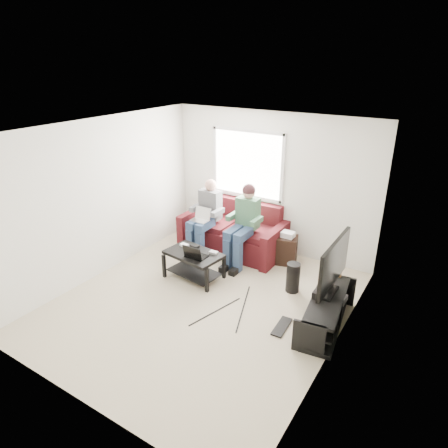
# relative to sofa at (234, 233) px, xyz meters

# --- Properties ---
(floor) EXTENTS (4.50, 4.50, 0.00)m
(floor) POSITION_rel_sofa_xyz_m (0.53, -1.82, -0.33)
(floor) COLOR #BCAE92
(floor) RESTS_ON ground
(ceiling) EXTENTS (4.50, 4.50, 0.00)m
(ceiling) POSITION_rel_sofa_xyz_m (0.53, -1.82, 2.27)
(ceiling) COLOR white
(ceiling) RESTS_ON wall_back
(wall_back) EXTENTS (4.50, 0.00, 4.50)m
(wall_back) POSITION_rel_sofa_xyz_m (0.53, 0.43, 0.97)
(wall_back) COLOR silver
(wall_back) RESTS_ON floor
(wall_front) EXTENTS (4.50, 0.00, 4.50)m
(wall_front) POSITION_rel_sofa_xyz_m (0.53, -4.07, 0.97)
(wall_front) COLOR silver
(wall_front) RESTS_ON floor
(wall_left) EXTENTS (0.00, 4.50, 4.50)m
(wall_left) POSITION_rel_sofa_xyz_m (-1.47, -1.82, 0.97)
(wall_left) COLOR silver
(wall_left) RESTS_ON floor
(wall_right) EXTENTS (0.00, 4.50, 4.50)m
(wall_right) POSITION_rel_sofa_xyz_m (2.53, -1.82, 0.97)
(wall_right) COLOR silver
(wall_right) RESTS_ON floor
(window) EXTENTS (1.48, 0.04, 1.28)m
(window) POSITION_rel_sofa_xyz_m (0.03, 0.41, 1.27)
(window) COLOR white
(window) RESTS_ON wall_back
(sofa) EXTENTS (1.94, 0.97, 0.92)m
(sofa) POSITION_rel_sofa_xyz_m (0.00, 0.00, 0.00)
(sofa) COLOR #4C1315
(sofa) RESTS_ON floor
(person_left) EXTENTS (0.40, 0.70, 1.38)m
(person_left) POSITION_rel_sofa_xyz_m (-0.40, -0.36, 0.43)
(person_left) COLOR navy
(person_left) RESTS_ON sofa
(person_right) EXTENTS (0.40, 0.71, 1.43)m
(person_right) POSITION_rel_sofa_xyz_m (0.40, -0.34, 0.49)
(person_right) COLOR navy
(person_right) RESTS_ON sofa
(laptop_silver) EXTENTS (0.35, 0.27, 0.24)m
(laptop_silver) POSITION_rel_sofa_xyz_m (-0.40, -0.53, 0.42)
(laptop_silver) COLOR silver
(laptop_silver) RESTS_ON person_left
(coffee_table) EXTENTS (1.00, 0.68, 0.47)m
(coffee_table) POSITION_rel_sofa_xyz_m (-0.01, -1.28, 0.01)
(coffee_table) COLOR black
(coffee_table) RESTS_ON floor
(laptop_black) EXTENTS (0.34, 0.24, 0.24)m
(laptop_black) POSITION_rel_sofa_xyz_m (0.11, -1.36, 0.25)
(laptop_black) COLOR black
(laptop_black) RESTS_ON coffee_table
(controller_a) EXTENTS (0.15, 0.10, 0.04)m
(controller_a) POSITION_rel_sofa_xyz_m (-0.29, -1.16, 0.15)
(controller_a) COLOR silver
(controller_a) RESTS_ON coffee_table
(controller_b) EXTENTS (0.15, 0.11, 0.04)m
(controller_b) POSITION_rel_sofa_xyz_m (-0.11, -1.10, 0.15)
(controller_b) COLOR black
(controller_b) RESTS_ON coffee_table
(controller_c) EXTENTS (0.14, 0.09, 0.04)m
(controller_c) POSITION_rel_sofa_xyz_m (0.29, -1.13, 0.15)
(controller_c) COLOR gray
(controller_c) RESTS_ON coffee_table
(tv_stand) EXTENTS (0.60, 1.42, 0.46)m
(tv_stand) POSITION_rel_sofa_xyz_m (2.30, -1.38, -0.13)
(tv_stand) COLOR black
(tv_stand) RESTS_ON floor
(tv) EXTENTS (0.12, 1.10, 0.81)m
(tv) POSITION_rel_sofa_xyz_m (2.30, -1.28, 0.58)
(tv) COLOR black
(tv) RESTS_ON tv_stand
(soundbar) EXTENTS (0.12, 0.50, 0.10)m
(soundbar) POSITION_rel_sofa_xyz_m (2.18, -1.28, 0.17)
(soundbar) COLOR black
(soundbar) RESTS_ON tv_stand
(drink_cup) EXTENTS (0.08, 0.08, 0.12)m
(drink_cup) POSITION_rel_sofa_xyz_m (2.25, -0.75, 0.18)
(drink_cup) COLOR #AD7B4A
(drink_cup) RESTS_ON tv_stand
(console_white) EXTENTS (0.30, 0.22, 0.06)m
(console_white) POSITION_rel_sofa_xyz_m (2.30, -1.78, -0.06)
(console_white) COLOR silver
(console_white) RESTS_ON tv_stand
(console_grey) EXTENTS (0.34, 0.26, 0.08)m
(console_grey) POSITION_rel_sofa_xyz_m (2.30, -1.08, -0.05)
(console_grey) COLOR gray
(console_grey) RESTS_ON tv_stand
(console_black) EXTENTS (0.38, 0.30, 0.07)m
(console_black) POSITION_rel_sofa_xyz_m (2.30, -1.43, -0.06)
(console_black) COLOR black
(console_black) RESTS_ON tv_stand
(subwoofer) EXTENTS (0.21, 0.21, 0.49)m
(subwoofer) POSITION_rel_sofa_xyz_m (1.56, -0.79, -0.09)
(subwoofer) COLOR black
(subwoofer) RESTS_ON floor
(keyboard_floor) EXTENTS (0.18, 0.47, 0.03)m
(keyboard_floor) POSITION_rel_sofa_xyz_m (1.81, -1.74, -0.32)
(keyboard_floor) COLOR black
(keyboard_floor) RESTS_ON floor
(end_table) EXTENTS (0.34, 0.34, 0.61)m
(end_table) POSITION_rel_sofa_xyz_m (1.09, 0.03, -0.06)
(end_table) COLOR black
(end_table) RESTS_ON floor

